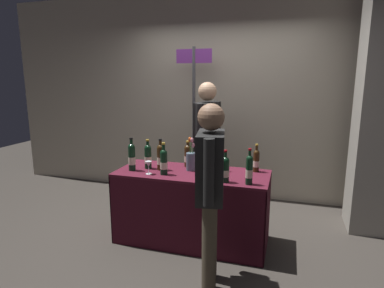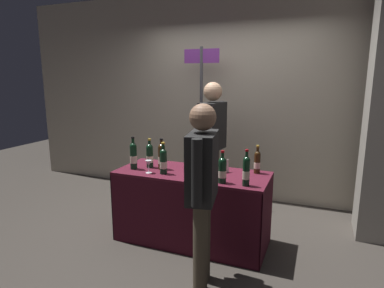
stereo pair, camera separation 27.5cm
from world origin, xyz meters
name	(u,v)px [view 1 (the left image)]	position (x,y,z in m)	size (l,w,h in m)	color
ground_plane	(192,240)	(0.00, 0.00, 0.00)	(12.00, 12.00, 0.00)	#38332D
back_partition	(223,96)	(0.00, 1.55, 1.47)	(6.95, 0.12, 2.94)	#B2A893
tasting_table	(192,194)	(0.00, 0.00, 0.52)	(1.59, 0.65, 0.77)	#4C1423
featured_wine_bottle	(161,157)	(-0.35, -0.01, 0.91)	(0.08, 0.08, 0.34)	#38230F
display_bottle_0	(164,161)	(-0.25, -0.16, 0.91)	(0.08, 0.08, 0.33)	black
display_bottle_1	(225,169)	(0.39, -0.22, 0.90)	(0.08, 0.08, 0.31)	black
display_bottle_2	(256,160)	(0.64, 0.21, 0.89)	(0.07, 0.07, 0.30)	#38230F
display_bottle_3	(148,156)	(-0.50, 0.00, 0.91)	(0.08, 0.08, 0.32)	black
display_bottle_4	(249,169)	(0.62, -0.22, 0.91)	(0.07, 0.07, 0.34)	black
display_bottle_5	(132,157)	(-0.63, -0.12, 0.92)	(0.08, 0.08, 0.35)	black
display_bottle_6	(211,167)	(0.25, -0.20, 0.90)	(0.07, 0.07, 0.30)	#192333
display_bottle_7	(188,155)	(-0.11, 0.20, 0.90)	(0.08, 0.08, 0.29)	#38230F
wine_glass_near_vendor	(210,166)	(0.22, -0.08, 0.88)	(0.07, 0.07, 0.15)	silver
wine_glass_mid	(148,165)	(-0.41, -0.19, 0.87)	(0.07, 0.07, 0.13)	silver
flower_vase	(191,160)	(-0.03, 0.06, 0.88)	(0.10, 0.10, 0.36)	slate
brochure_stand	(223,166)	(0.31, 0.09, 0.84)	(0.14, 0.01, 0.14)	silver
vendor_presenter	(207,136)	(-0.05, 0.82, 1.01)	(0.27, 0.58, 1.69)	#4C4233
taster_foreground_right	(210,181)	(0.36, -0.69, 0.92)	(0.29, 0.58, 1.55)	#4C4233
booth_signpost	(194,109)	(-0.33, 1.16, 1.32)	(0.49, 0.04, 2.14)	#47474C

